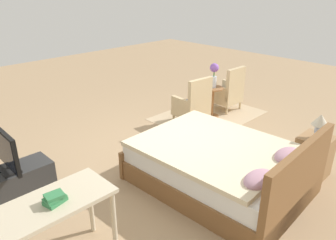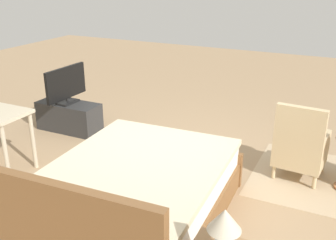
% 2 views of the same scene
% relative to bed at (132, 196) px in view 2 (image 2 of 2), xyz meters
% --- Properties ---
extents(ground_plane, '(16.00, 16.00, 0.00)m').
position_rel_bed_xyz_m(ground_plane, '(0.02, -0.91, -0.30)').
color(ground_plane, '#A38460').
extents(bed, '(1.67, 2.21, 0.96)m').
position_rel_bed_xyz_m(bed, '(0.00, 0.00, 0.00)').
color(bed, brown).
rests_on(bed, ground_plane).
extents(armchair_by_window_right, '(0.58, 0.58, 0.92)m').
position_rel_bed_xyz_m(armchair_by_window_right, '(-1.28, -1.61, 0.08)').
color(armchair_by_window_right, '#CCB284').
rests_on(armchair_by_window_right, floor_rug).
extents(table_lamp, '(0.22, 0.22, 0.33)m').
position_rel_bed_xyz_m(table_lamp, '(-1.12, 0.73, 0.51)').
color(table_lamp, '#9EADC6').
rests_on(table_lamp, nightstand).
extents(tv_stand, '(0.96, 0.40, 0.43)m').
position_rel_bed_xyz_m(tv_stand, '(2.06, -1.61, -0.08)').
color(tv_stand, '#2D2D2D').
rests_on(tv_stand, ground_plane).
extents(tv_flatscreen, '(0.21, 0.80, 0.54)m').
position_rel_bed_xyz_m(tv_flatscreen, '(2.06, -1.61, 0.42)').
color(tv_flatscreen, black).
rests_on(tv_flatscreen, tv_stand).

